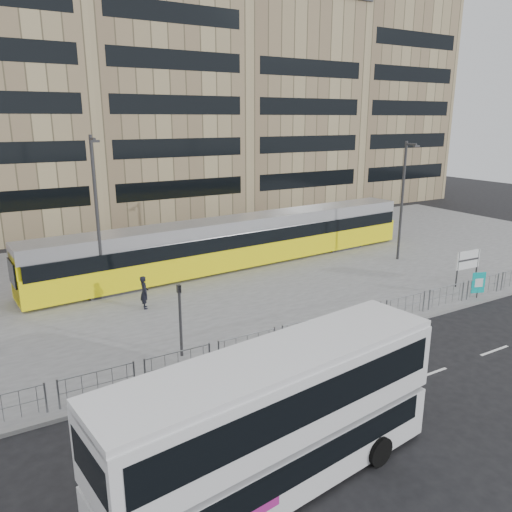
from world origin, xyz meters
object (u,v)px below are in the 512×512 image
double_decker_bus (278,416)px  pedestrian (144,292)px  lamp_post_east (403,196)px  lamp_post_west (97,213)px  tram (239,241)px  traffic_light_west (180,311)px  ad_panel (478,283)px  station_sign (468,261)px

double_decker_bus → pedestrian: double_decker_bus is taller
lamp_post_east → lamp_post_west: bearing=172.9°
tram → lamp_post_west: size_ratio=3.16×
traffic_light_west → lamp_post_west: size_ratio=0.35×
traffic_light_west → pedestrian: bearing=82.1°
pedestrian → lamp_post_east: (18.30, 0.13, 3.55)m
double_decker_bus → tram: size_ratio=0.36×
ad_panel → pedestrian: pedestrian is taller
station_sign → traffic_light_west: size_ratio=0.68×
double_decker_bus → tram: 20.78m
traffic_light_west → ad_panel: bearing=-9.8°
double_decker_bus → station_sign: (18.60, 8.31, -0.53)m
pedestrian → traffic_light_west: bearing=-174.0°
lamp_post_west → tram: bearing=11.5°
pedestrian → traffic_light_west: size_ratio=0.56×
ad_panel → lamp_post_east: (2.06, 7.84, 3.57)m
double_decker_bus → tram: (8.99, 18.73, -0.35)m
ad_panel → traffic_light_west: traffic_light_west is taller
ad_panel → traffic_light_west: size_ratio=0.47×
station_sign → lamp_post_east: size_ratio=0.26×
ad_panel → lamp_post_west: (-17.69, 10.29, 3.89)m
ad_panel → lamp_post_west: lamp_post_west is taller
ad_panel → lamp_post_west: size_ratio=0.17×
station_sign → lamp_post_east: (0.70, 6.06, 2.97)m
traffic_light_west → double_decker_bus: bearing=-98.0°
station_sign → pedestrian: 18.58m
pedestrian → double_decker_bus: bearing=-174.0°
ad_panel → lamp_post_west: bearing=169.2°
station_sign → traffic_light_west: traffic_light_west is taller
tram → station_sign: tram is taller
ad_panel → station_sign: bearing=72.0°
double_decker_bus → traffic_light_west: bearing=78.8°
station_sign → pedestrian: station_sign is taller
lamp_post_east → pedestrian: bearing=-179.6°
ad_panel → pedestrian: 17.97m
station_sign → lamp_post_west: (-19.05, 8.51, 3.29)m
traffic_light_west → lamp_post_east: size_ratio=0.38×
tram → ad_panel: 14.75m
pedestrian → lamp_post_east: lamp_post_east is taller
station_sign → pedestrian: size_ratio=1.20×
lamp_post_east → station_sign: bearing=-96.6°
pedestrian → lamp_post_west: (-1.46, 2.58, 3.87)m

